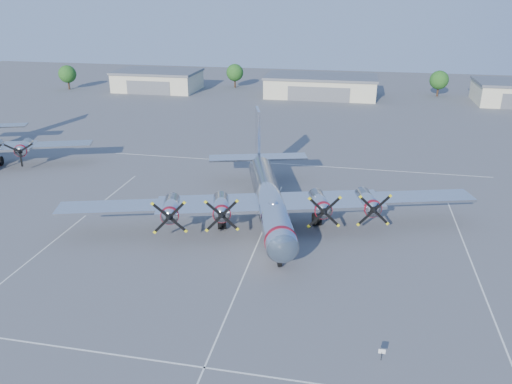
% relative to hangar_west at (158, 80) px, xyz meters
% --- Properties ---
extents(ground, '(260.00, 260.00, 0.00)m').
position_rel_hangar_west_xyz_m(ground, '(45.00, -81.96, -2.71)').
color(ground, '#4F4F51').
rests_on(ground, ground).
extents(parking_lines, '(60.00, 50.08, 0.01)m').
position_rel_hangar_west_xyz_m(parking_lines, '(45.00, -83.71, -2.71)').
color(parking_lines, silver).
rests_on(parking_lines, ground).
extents(hangar_west, '(22.60, 14.60, 5.40)m').
position_rel_hangar_west_xyz_m(hangar_west, '(0.00, 0.00, 0.00)').
color(hangar_west, beige).
rests_on(hangar_west, ground).
extents(hangar_center, '(28.60, 14.60, 5.40)m').
position_rel_hangar_west_xyz_m(hangar_center, '(45.00, -0.00, -0.00)').
color(hangar_center, beige).
rests_on(hangar_center, ground).
extents(tree_far_west, '(4.80, 4.80, 6.64)m').
position_rel_hangar_west_xyz_m(tree_far_west, '(-25.00, -3.96, 1.51)').
color(tree_far_west, '#382619').
rests_on(tree_far_west, ground).
extents(tree_west, '(4.80, 4.80, 6.64)m').
position_rel_hangar_west_xyz_m(tree_west, '(20.00, 8.04, 1.51)').
color(tree_west, '#382619').
rests_on(tree_west, ground).
extents(tree_east, '(4.80, 4.80, 6.64)m').
position_rel_hangar_west_xyz_m(tree_east, '(75.00, 6.04, 1.51)').
color(tree_east, '#382619').
rests_on(tree_east, ground).
extents(main_bomber_b29, '(54.21, 44.10, 10.41)m').
position_rel_hangar_west_xyz_m(main_bomber_b29, '(44.99, -77.97, -2.71)').
color(main_bomber_b29, silver).
rests_on(main_bomber_b29, ground).
extents(info_placard, '(0.51, 0.06, 0.98)m').
position_rel_hangar_west_xyz_m(info_placard, '(57.61, -100.59, -2.03)').
color(info_placard, black).
rests_on(info_placard, ground).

